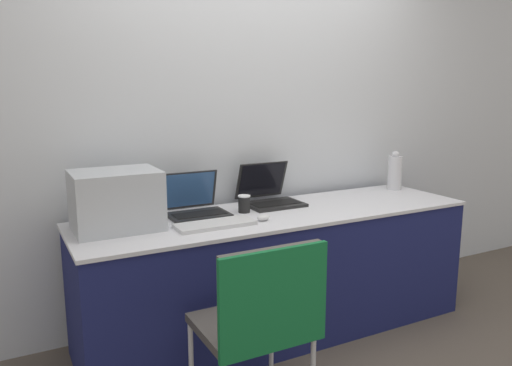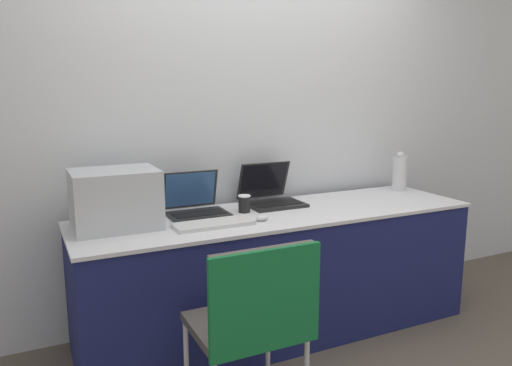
# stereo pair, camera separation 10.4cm
# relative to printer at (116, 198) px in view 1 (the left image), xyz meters

# --- Properties ---
(ground_plane) EXTENTS (14.00, 14.00, 0.00)m
(ground_plane) POSITION_rel_printer_xyz_m (0.93, -0.40, -0.92)
(ground_plane) COLOR brown
(wall_back) EXTENTS (8.00, 0.05, 2.60)m
(wall_back) POSITION_rel_printer_xyz_m (0.93, 0.35, 0.38)
(wall_back) COLOR silver
(wall_back) RESTS_ON ground_plane
(table) EXTENTS (2.40, 0.67, 0.76)m
(table) POSITION_rel_printer_xyz_m (0.93, -0.08, -0.54)
(table) COLOR #191E51
(table) RESTS_ON ground_plane
(printer) EXTENTS (0.44, 0.34, 0.31)m
(printer) POSITION_rel_printer_xyz_m (0.00, 0.00, 0.00)
(printer) COLOR #B2B7BC
(printer) RESTS_ON table
(laptop_left) EXTENTS (0.34, 0.30, 0.24)m
(laptop_left) POSITION_rel_printer_xyz_m (0.46, 0.09, -0.11)
(laptop_left) COLOR black
(laptop_left) RESTS_ON table
(laptop_right) EXTENTS (0.34, 0.34, 0.25)m
(laptop_right) POSITION_rel_printer_xyz_m (0.98, 0.13, -0.11)
(laptop_right) COLOR black
(laptop_right) RESTS_ON table
(external_keyboard) EXTENTS (0.43, 0.16, 0.02)m
(external_keyboard) POSITION_rel_printer_xyz_m (0.47, -0.19, -0.16)
(external_keyboard) COLOR silver
(external_keyboard) RESTS_ON table
(coffee_cup) EXTENTS (0.07, 0.07, 0.10)m
(coffee_cup) POSITION_rel_printer_xyz_m (0.74, 0.01, -0.11)
(coffee_cup) COLOR black
(coffee_cup) RESTS_ON table
(mouse) EXTENTS (0.07, 0.05, 0.03)m
(mouse) POSITION_rel_printer_xyz_m (0.75, -0.21, -0.15)
(mouse) COLOR silver
(mouse) RESTS_ON table
(metal_pitcher) EXTENTS (0.10, 0.10, 0.28)m
(metal_pitcher) POSITION_rel_printer_xyz_m (2.00, 0.11, -0.04)
(metal_pitcher) COLOR silver
(metal_pitcher) RESTS_ON table
(chair) EXTENTS (0.50, 0.44, 0.85)m
(chair) POSITION_rel_printer_xyz_m (0.42, -0.80, -0.39)
(chair) COLOR #4C4742
(chair) RESTS_ON ground_plane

